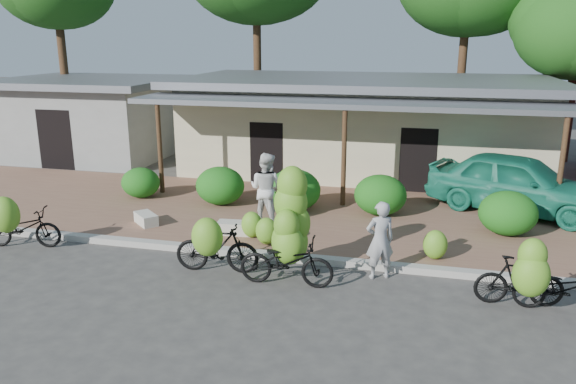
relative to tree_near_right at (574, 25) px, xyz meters
name	(u,v)px	position (x,y,z in m)	size (l,w,h in m)	color
ground	(293,304)	(-7.31, -14.61, -5.16)	(100.00, 100.00, 0.00)	#3D3A38
sidewalk	(336,218)	(-7.31, -9.61, -5.10)	(60.00, 6.00, 0.12)	#855D47
curb	(314,260)	(-7.31, -12.61, -5.08)	(60.00, 0.25, 0.15)	#A8A399
shop_main	(364,124)	(-7.31, -3.68, -3.43)	(13.00, 8.50, 3.35)	#B9AE8C
shop_grey	(92,117)	(-18.31, -3.62, -3.54)	(7.00, 6.00, 3.15)	gray
tree_near_right	(574,25)	(0.00, 0.00, 0.00)	(4.94, 4.80, 6.99)	#523B21
hedge_0	(141,183)	(-13.27, -9.18, -4.59)	(1.15, 1.03, 0.90)	#155F16
hedge_1	(220,186)	(-10.72, -9.29, -4.49)	(1.39, 1.25, 1.09)	#155F16
hedge_2	(294,190)	(-8.55, -9.32, -4.46)	(1.47, 1.32, 1.14)	#155F16
hedge_3	(380,195)	(-6.21, -9.17, -4.49)	(1.40, 1.26, 1.09)	#155F16
hedge_4	(508,213)	(-3.09, -10.02, -4.50)	(1.38, 1.24, 1.07)	#155F16
bike_far_left	(19,225)	(-14.07, -13.42, -4.57)	(1.88, 1.40, 1.40)	black
bike_left	(215,246)	(-9.17, -13.70, -4.52)	(1.80, 1.24, 1.39)	black
bike_center	(289,238)	(-7.65, -13.57, -4.27)	(1.90, 1.23, 2.30)	black
bike_right	(523,277)	(-3.30, -13.89, -4.50)	(1.61, 1.20, 1.51)	black
bike_far_right	(564,288)	(-2.58, -13.73, -4.71)	(1.70, 0.60, 0.89)	black
loose_banana_a	(252,225)	(-9.01, -11.70, -4.72)	(0.51, 0.43, 0.64)	#71AE2B
loose_banana_b	(266,231)	(-8.55, -12.06, -4.72)	(0.51, 0.43, 0.64)	#71AE2B
loose_banana_c	(435,245)	(-4.78, -12.04, -4.71)	(0.52, 0.44, 0.65)	#71AE2B
sack_near	(235,228)	(-9.50, -11.57, -4.89)	(0.85, 0.40, 0.30)	beige
sack_far	(146,219)	(-11.94, -11.42, -4.90)	(0.75, 0.38, 0.28)	beige
vendor	(380,240)	(-5.89, -13.05, -4.35)	(0.59, 0.39, 1.62)	#999999
bystander	(266,189)	(-8.97, -10.63, -4.11)	(0.90, 0.70, 1.84)	silver
teal_van	(518,183)	(-2.63, -8.02, -4.23)	(1.90, 4.72, 1.61)	#1B7C61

